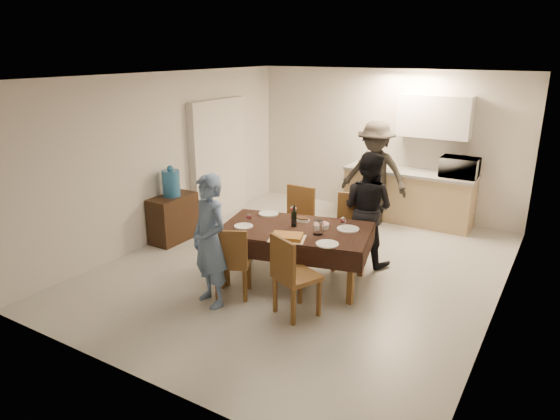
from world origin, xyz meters
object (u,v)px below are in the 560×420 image
Objects in this scene: water_pitcher at (318,227)px; person_far at (367,208)px; dining_table at (295,231)px; wine_bottle at (294,216)px; water_jug at (171,183)px; savoury_tart at (287,237)px; microwave at (460,167)px; person_near at (210,241)px; person_kitchen at (375,174)px; console at (173,218)px.

person_far is at bearing 79.70° from water_pitcher.
dining_table is 0.19m from wine_bottle.
water_jug is at bearing 173.13° from water_pitcher.
person_far is (0.45, 1.43, 0.04)m from savoury_tart.
microwave is 0.37× the size of person_far.
savoury_tart is 0.93m from person_near.
water_pitcher is (0.40, -0.10, -0.05)m from wine_bottle.
person_kitchen reaches higher than person_far.
person_near is at bearing -36.04° from water_jug.
dining_table is at bearing 82.35° from person_near.
person_near reaches higher than microwave.
person_far is (0.60, 1.00, -0.07)m from wine_bottle.
water_jug is 2.34m from wine_bottle.
person_far is at bearing 72.53° from savoury_tart.
water_jug is at bearing 20.15° from person_far.
person_far is (2.93, 0.77, -0.13)m from water_jug.
wine_bottle is at bearing 109.23° from savoury_tart.
wine_bottle is (2.33, -0.23, 0.51)m from console.
microwave is at bearing 37.63° from water_jug.
person_near is 0.89× the size of person_kitchen.
water_pitcher is at bearing 85.07° from person_far.
console is 3.06m from person_far.
wine_bottle is 0.42m from water_pitcher.
water_jug reaches higher than dining_table.
person_far is at bearing 69.59° from microwave.
person_kitchen is at bearing 88.18° from wine_bottle.
person_far is (2.93, 0.77, 0.44)m from console.
water_pitcher is at bearing 52.85° from savoury_tart.
dining_table is 2.64× the size of console.
savoury_tart is 1.50m from person_far.
dining_table is 1.19m from person_far.
dining_table is 3.42m from microwave.
console is 2.78m from water_pitcher.
wine_bottle is 2.63m from person_kitchen.
savoury_tart is (2.48, -0.66, -0.17)m from water_jug.
wine_bottle reaches higher than dining_table.
console is at bearing 159.70° from dining_table.
dining_table is 5.07× the size of water_jug.
water_pitcher is (2.73, -0.33, -0.11)m from water_jug.
person_near reaches higher than console.
person_near reaches higher than dining_table.
microwave is 0.37× the size of person_near.
person_near reaches higher than water_pitcher.
console is 1.84× the size of savoury_tart.
water_jug is 0.96× the size of savoury_tart.
wine_bottle is at bearing 64.42° from person_far.
water_pitcher is at bearing -6.87° from console.
microwave is at bearing 72.97° from water_pitcher.
water_pitcher is at bearing 68.00° from person_near.
water_pitcher is at bearing -83.39° from person_kitchen.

